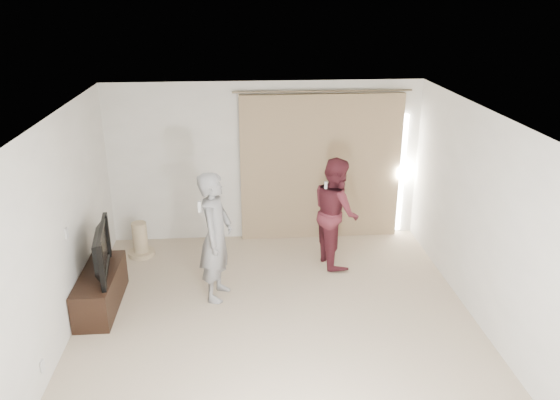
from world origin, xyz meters
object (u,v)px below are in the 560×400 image
(person_man, at_px, (216,237))
(person_woman, at_px, (336,212))
(tv, at_px, (95,251))
(tv_console, at_px, (101,290))

(person_man, xyz_separation_m, person_woman, (1.74, 0.86, -0.05))
(tv, relative_size, person_woman, 0.65)
(tv, xyz_separation_m, person_man, (1.52, 0.15, 0.08))
(tv, xyz_separation_m, person_woman, (3.25, 1.01, 0.02))
(tv_console, relative_size, person_woman, 0.78)
(person_man, bearing_deg, person_woman, 26.26)
(tv_console, xyz_separation_m, person_woman, (3.25, 1.01, 0.58))
(tv, relative_size, person_man, 0.61)
(person_woman, bearing_deg, tv_console, -162.79)
(tv_console, relative_size, tv, 1.20)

